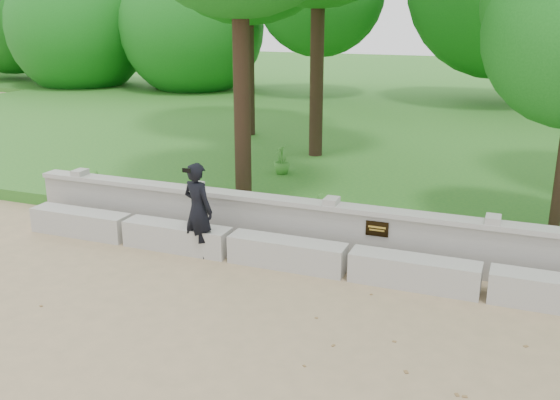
{
  "coord_description": "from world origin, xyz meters",
  "views": [
    {
      "loc": [
        2.27,
        -6.68,
        3.93
      ],
      "look_at": [
        -1.14,
        1.95,
        1.08
      ],
      "focal_mm": 40.0,
      "sensor_mm": 36.0,
      "label": 1
    }
  ],
  "objects": [
    {
      "name": "concrete_bench",
      "position": [
        0.0,
        1.9,
        0.22
      ],
      "size": [
        11.9,
        0.45,
        0.45
      ],
      "color": "#A9A7A0",
      "rests_on": "ground"
    },
    {
      "name": "lawn",
      "position": [
        0.0,
        14.0,
        0.12
      ],
      "size": [
        40.0,
        22.0,
        0.25
      ],
      "primitive_type": "cube",
      "color": "#256623",
      "rests_on": "ground"
    },
    {
      "name": "shrub_d",
      "position": [
        -2.87,
        6.42,
        0.59
      ],
      "size": [
        0.44,
        0.47,
        0.69
      ],
      "primitive_type": "imported",
      "rotation": [
        0.0,
        0.0,
        5.0
      ],
      "color": "#408B2F",
      "rests_on": "lawn"
    },
    {
      "name": "shrub_b",
      "position": [
        -0.91,
        3.3,
        0.53
      ],
      "size": [
        0.39,
        0.4,
        0.56
      ],
      "primitive_type": "imported",
      "rotation": [
        0.0,
        0.0,
        2.24
      ],
      "color": "#408B2F",
      "rests_on": "lawn"
    },
    {
      "name": "parapet_wall",
      "position": [
        0.0,
        2.6,
        0.46
      ],
      "size": [
        12.5,
        0.35,
        0.9
      ],
      "color": "#9F9D96",
      "rests_on": "ground"
    },
    {
      "name": "shrub_a",
      "position": [
        -5.67,
        3.3,
        0.52
      ],
      "size": [
        0.33,
        0.34,
        0.54
      ],
      "primitive_type": "imported",
      "rotation": [
        0.0,
        0.0,
        0.92
      ],
      "color": "#408B2F",
      "rests_on": "lawn"
    },
    {
      "name": "man_main",
      "position": [
        -2.52,
        1.8,
        0.79
      ],
      "size": [
        0.67,
        0.62,
        1.59
      ],
      "color": "black",
      "rests_on": "ground"
    },
    {
      "name": "ground",
      "position": [
        0.0,
        0.0,
        0.0
      ],
      "size": [
        80.0,
        80.0,
        0.0
      ],
      "primitive_type": "plane",
      "color": "#A08862",
      "rests_on": "ground"
    }
  ]
}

